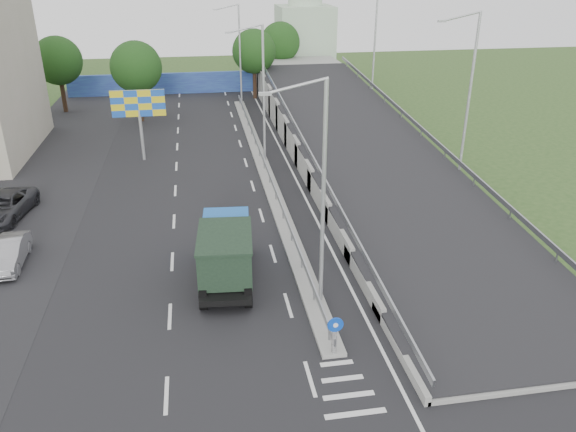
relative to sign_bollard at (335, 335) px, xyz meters
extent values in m
plane|color=#2D4C1E|center=(0.00, -2.17, -1.03)|extent=(160.00, 160.00, 0.00)
cube|color=black|center=(-3.00, 17.83, -1.03)|extent=(26.00, 90.00, 0.04)
cube|color=black|center=(-16.00, 17.83, -1.03)|extent=(8.00, 90.00, 0.05)
cube|color=gray|center=(0.00, 21.83, -0.93)|extent=(1.00, 44.00, 0.20)
cube|color=gray|center=(12.30, 21.83, 1.32)|extent=(0.10, 50.00, 0.32)
cube|color=gray|center=(2.80, 21.83, 1.32)|extent=(0.10, 50.00, 0.32)
cube|color=gray|center=(0.00, 21.83, -0.28)|extent=(0.08, 44.00, 0.32)
cylinder|color=gray|center=(0.00, 21.83, -0.53)|extent=(0.09, 0.09, 0.60)
cylinder|color=black|center=(0.00, 0.03, -0.23)|extent=(0.20, 0.20, 1.20)
cylinder|color=#0C3FBF|center=(0.00, -0.05, 0.52)|extent=(0.64, 0.05, 0.64)
cylinder|color=white|center=(0.00, -0.08, 0.52)|extent=(0.20, 0.03, 0.20)
cylinder|color=#B2B5B7|center=(0.30, 3.83, 4.17)|extent=(0.18, 0.18, 10.00)
cylinder|color=#B2B5B7|center=(-0.90, 3.83, 8.92)|extent=(2.57, 0.12, 0.66)
cube|color=#B2B5B7|center=(-2.10, 3.83, 8.67)|extent=(0.50, 0.18, 0.12)
cylinder|color=#B2B5B7|center=(0.30, 23.83, 4.17)|extent=(0.18, 0.18, 10.00)
cylinder|color=#B2B5B7|center=(-0.90, 23.83, 8.92)|extent=(2.57, 0.12, 0.66)
cube|color=#B2B5B7|center=(-2.10, 23.83, 8.67)|extent=(0.50, 0.18, 0.12)
cylinder|color=#B2B5B7|center=(0.30, 43.83, 4.17)|extent=(0.18, 0.18, 10.00)
cylinder|color=#B2B5B7|center=(-0.90, 43.83, 8.92)|extent=(2.57, 0.12, 0.66)
cube|color=#B2B5B7|center=(-2.10, 43.83, 8.67)|extent=(0.50, 0.18, 0.12)
cube|color=navy|center=(-4.00, 49.83, 0.17)|extent=(30.00, 0.50, 2.40)
cube|color=#B2CCAD|center=(10.00, 57.83, 3.47)|extent=(7.00, 7.00, 9.00)
cylinder|color=#B2CCAD|center=(10.00, 57.83, 8.47)|extent=(4.40, 4.40, 1.00)
cylinder|color=#B2B5B7|center=(-9.00, 25.83, 0.97)|extent=(0.24, 0.24, 4.00)
cube|color=gold|center=(-9.00, 25.83, 3.47)|extent=(4.00, 0.20, 2.00)
cylinder|color=black|center=(-10.00, 37.83, 0.97)|extent=(0.44, 0.44, 4.00)
sphere|color=black|center=(-10.00, 37.83, 4.17)|extent=(4.80, 4.80, 4.80)
cylinder|color=black|center=(2.00, 45.83, 0.97)|extent=(0.44, 0.44, 4.00)
sphere|color=black|center=(2.00, 45.83, 4.17)|extent=(4.80, 4.80, 4.80)
cylinder|color=black|center=(-18.00, 42.83, 0.97)|extent=(0.44, 0.44, 4.00)
sphere|color=black|center=(-18.00, 42.83, 4.17)|extent=(4.80, 4.80, 4.80)
cylinder|color=black|center=(6.00, 52.83, 0.97)|extent=(0.44, 0.44, 4.00)
sphere|color=black|center=(6.00, 52.83, 4.17)|extent=(4.80, 4.80, 4.80)
cylinder|color=black|center=(-4.62, 8.67, -0.48)|extent=(0.44, 1.13, 1.10)
cylinder|color=black|center=(-2.62, 8.51, -0.48)|extent=(0.44, 1.13, 1.10)
cylinder|color=black|center=(-4.69, 7.77, -0.48)|extent=(0.44, 1.13, 1.10)
cylinder|color=black|center=(-2.69, 7.61, -0.48)|extent=(0.44, 1.13, 1.10)
cylinder|color=black|center=(-4.98, 4.27, -0.48)|extent=(0.44, 1.13, 1.10)
cylinder|color=black|center=(-2.98, 4.11, -0.48)|extent=(0.44, 1.13, 1.10)
cube|color=black|center=(-3.79, 6.49, -0.33)|extent=(2.81, 6.39, 0.30)
cube|color=#0E4CA0|center=(-3.60, 8.84, 0.67)|extent=(2.43, 1.79, 1.71)
cube|color=black|center=(-3.53, 9.61, 1.13)|extent=(1.91, 0.22, 0.70)
cube|color=black|center=(-3.53, 9.69, -0.38)|extent=(2.31, 0.34, 0.50)
cube|color=black|center=(-3.84, 5.89, 0.77)|extent=(2.71, 4.00, 1.81)
cube|color=black|center=(-3.84, 5.89, 1.73)|extent=(2.82, 4.11, 0.12)
imported|color=gray|center=(-14.71, 9.87, -0.35)|extent=(1.59, 4.21, 1.37)
imported|color=#2B2B2F|center=(-16.62, 16.13, -0.29)|extent=(3.30, 5.66, 1.48)
camera|label=1|loc=(-4.74, -17.40, 13.33)|focal=35.00mm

